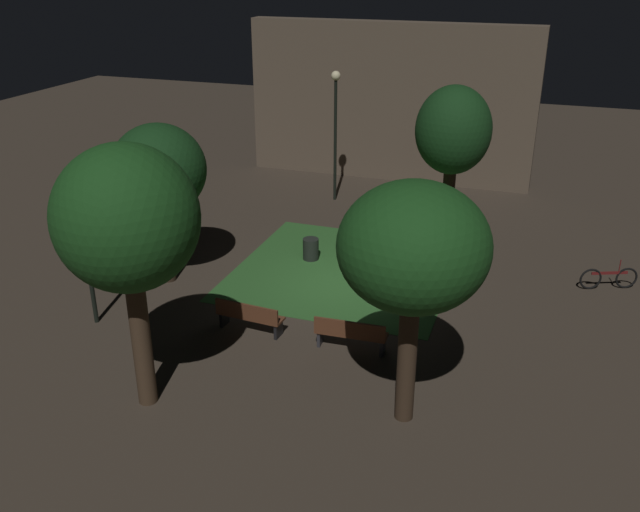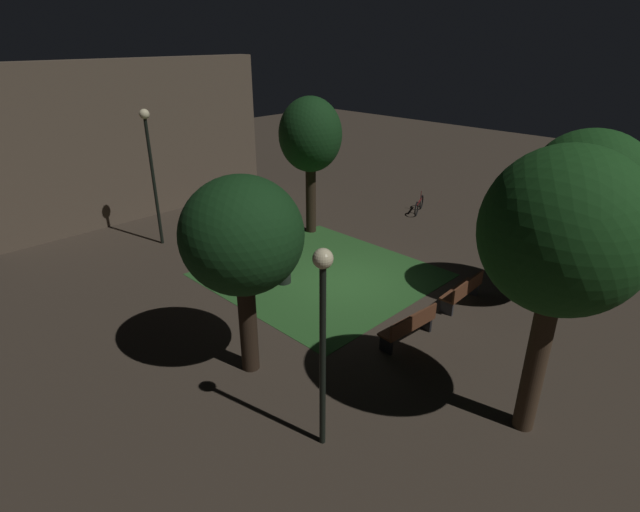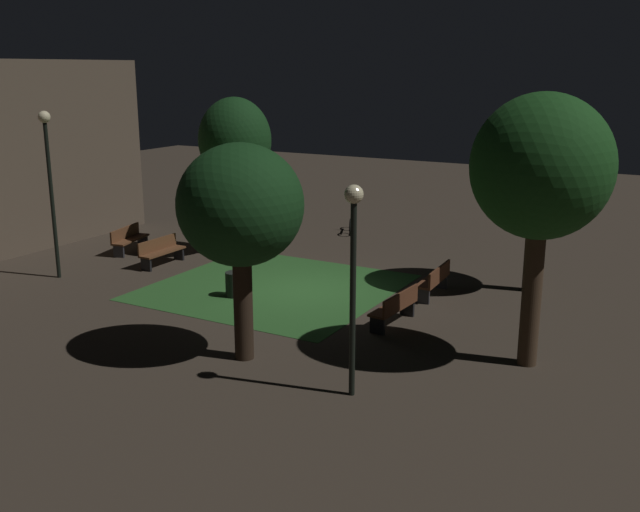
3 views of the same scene
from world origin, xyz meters
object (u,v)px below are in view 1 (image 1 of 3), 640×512
bench_by_lamp (249,316)px  tree_back_left (413,249)px  bench_near_trees (389,210)px  tree_tall_center (159,171)px  tree_lawn_side (453,132)px  bench_front_right (351,333)px  bicycle (609,278)px  bench_lawn_edge (422,194)px  lamp_post_plaza_east (335,115)px  tree_right_canopy (127,221)px  trash_bin (311,249)px  lamp_post_near_wall (82,222)px

bench_by_lamp → tree_back_left: tree_back_left is taller
bench_near_trees → tree_tall_center: 9.12m
tree_tall_center → tree_lawn_side: size_ratio=0.89×
bench_front_right → bicycle: 8.47m
tree_lawn_side → bench_near_trees: bearing=147.9°
bench_front_right → bench_near_trees: same height
bench_by_lamp → bench_lawn_edge: 11.41m
lamp_post_plaza_east → tree_back_left: bearing=-66.1°
tree_right_canopy → bench_near_trees: bearing=79.2°
trash_bin → bicycle: bicycle is taller
lamp_post_near_wall → tree_right_canopy: bearing=-39.1°
tree_back_left → bicycle: size_ratio=3.21×
tree_back_left → tree_right_canopy: 5.64m
bench_near_trees → lamp_post_near_wall: bearing=-119.8°
tree_right_canopy → tree_lawn_side: bearing=67.0°
bench_by_lamp → bench_near_trees: size_ratio=1.02×
bench_lawn_edge → tree_right_canopy: tree_right_canopy is taller
bench_lawn_edge → tree_right_canopy: bearing=-102.2°
bench_by_lamp → bench_front_right: (2.75, -0.00, 0.00)m
tree_back_left → tree_right_canopy: bearing=-166.8°
tree_tall_center → bicycle: (12.56, 3.70, -3.07)m
bench_near_trees → bicycle: 8.10m
lamp_post_near_wall → bench_front_right: bearing=7.1°
tree_lawn_side → trash_bin: 5.87m
bench_front_right → tree_right_canopy: tree_right_canopy is taller
tree_back_left → lamp_post_near_wall: 8.89m
bench_lawn_edge → tree_back_left: 14.01m
bench_lawn_edge → trash_bin: 6.70m
bench_front_right → lamp_post_near_wall: (-6.87, -0.86, 2.40)m
bench_front_right → bench_lawn_edge: 11.19m
bench_front_right → lamp_post_plaza_east: size_ratio=0.36×
tree_tall_center → trash_bin: (3.55, 2.84, -3.06)m
bench_front_right → lamp_post_near_wall: size_ratio=0.43×
bench_front_right → bicycle: bearing=43.0°
tree_back_left → trash_bin: bearing=123.3°
bench_near_trees → tree_lawn_side: bearing=-32.1°
lamp_post_plaza_east → lamp_post_near_wall: bearing=-104.3°
bench_by_lamp → bench_front_right: 2.75m
tree_right_canopy → lamp_post_plaza_east: tree_right_canopy is taller
bench_by_lamp → trash_bin: bearing=90.8°
bench_by_lamp → bench_lawn_edge: bearing=78.3°
bicycle → tree_right_canopy: bearing=-136.6°
tree_back_left → lamp_post_plaza_east: bearing=113.9°
bench_lawn_edge → bench_near_trees: bearing=-110.1°
bench_near_trees → trash_bin: size_ratio=2.53×
bench_near_trees → lamp_post_plaza_east: 4.33m
tree_back_left → lamp_post_near_wall: tree_back_left is taller
bench_by_lamp → lamp_post_plaza_east: (-1.16, 10.78, 2.91)m
bench_near_trees → tree_lawn_side: size_ratio=0.34×
bench_lawn_edge → tree_back_left: tree_back_left is taller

